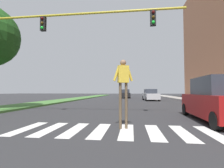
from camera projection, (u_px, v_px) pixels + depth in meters
The scene contains 10 objects.
ground_plane at pixel (128, 99), 27.12m from camera, with size 140.00×140.00×0.00m, color #2D2D30.
crosswalk at pixel (113, 131), 5.55m from camera, with size 6.75×2.20×0.01m.
median_strip at pixel (73, 99), 26.21m from camera, with size 3.17×64.00×0.15m, color #477A38.
sidewalk_right at pixel (191, 100), 24.01m from camera, with size 3.00×64.00×0.15m, color #9E9991.
traffic_light_gantry at pixel (45, 35), 9.09m from camera, with size 10.99×0.30×6.00m.
pedestrian_performer at pixel (123, 82), 5.94m from camera, with size 0.74×0.35×2.49m.
suv_crossing at pixel (218, 100), 7.27m from camera, with size 2.14×4.67×1.97m.
sedan_midblock at pixel (151, 95), 24.05m from camera, with size 2.16×4.51×1.67m.
sedan_distant at pixel (125, 94), 32.72m from camera, with size 2.23×4.67×1.71m.
sedan_far_horizon at pixel (125, 93), 46.88m from camera, with size 2.03×4.24×1.75m.
Camera 1 is at (0.64, 2.67, 1.34)m, focal length 26.30 mm.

